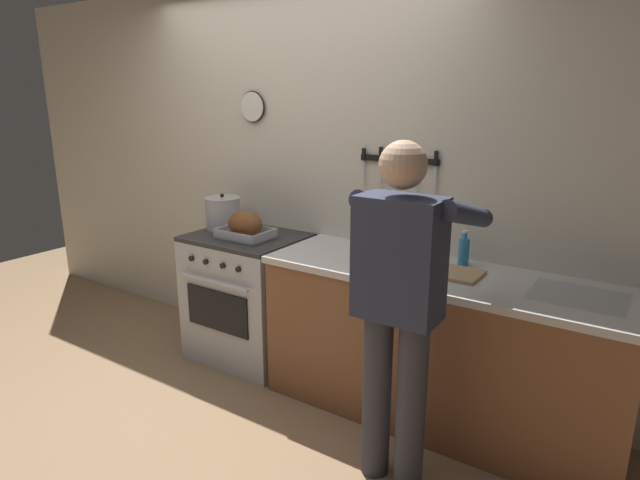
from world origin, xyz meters
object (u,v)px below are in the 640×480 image
(cutting_board, at_px, (447,272))
(bottle_hot_sauce, at_px, (415,244))
(roasting_pan, at_px, (245,226))
(bottle_dish_soap, at_px, (464,251))
(bottle_cooking_oil, at_px, (374,235))
(bottle_wine_red, at_px, (369,226))
(stove, at_px, (248,296))
(stock_pot, at_px, (223,213))
(person_cook, at_px, (400,297))

(cutting_board, xyz_separation_m, bottle_hot_sauce, (-0.30, 0.25, 0.05))
(roasting_pan, relative_size, bottle_dish_soap, 1.72)
(bottle_cooking_oil, bearing_deg, bottle_hot_sauce, 27.26)
(bottle_wine_red, bearing_deg, bottle_cooking_oil, -44.60)
(bottle_dish_soap, bearing_deg, stove, -173.03)
(cutting_board, xyz_separation_m, bottle_dish_soap, (0.02, 0.19, 0.07))
(stove, bearing_deg, bottle_cooking_oil, 7.90)
(stove, distance_m, roasting_pan, 0.54)
(cutting_board, relative_size, bottle_cooking_oil, 1.39)
(stove, xyz_separation_m, bottle_cooking_oil, (0.93, 0.13, 0.56))
(stove, height_order, bottle_hot_sauce, bottle_hot_sauce)
(roasting_pan, relative_size, bottle_wine_red, 1.08)
(cutting_board, xyz_separation_m, bottle_cooking_oil, (-0.52, 0.14, 0.10))
(stove, height_order, cutting_board, cutting_board)
(roasting_pan, bearing_deg, stove, 129.20)
(bottle_cooking_oil, height_order, bottle_wine_red, bottle_wine_red)
(roasting_pan, height_order, stock_pot, stock_pot)
(person_cook, height_order, bottle_hot_sauce, person_cook)
(stove, distance_m, person_cook, 1.63)
(cutting_board, bearing_deg, bottle_hot_sauce, 140.33)
(person_cook, relative_size, bottle_hot_sauce, 10.72)
(stove, bearing_deg, person_cook, -22.13)
(stock_pot, height_order, bottle_wine_red, bottle_wine_red)
(stove, xyz_separation_m, bottle_wine_red, (0.84, 0.21, 0.59))
(stove, xyz_separation_m, cutting_board, (1.45, -0.01, 0.46))
(bottle_hot_sauce, bearing_deg, stove, -168.08)
(roasting_pan, xyz_separation_m, cutting_board, (1.40, 0.05, -0.08))
(bottle_hot_sauce, bearing_deg, cutting_board, -39.67)
(stove, relative_size, stock_pot, 3.53)
(person_cook, bearing_deg, roasting_pan, 74.17)
(roasting_pan, distance_m, bottle_hot_sauce, 1.14)
(stock_pot, xyz_separation_m, bottle_hot_sauce, (1.41, 0.18, -0.05))
(person_cook, distance_m, cutting_board, 0.58)
(bottle_hot_sauce, xyz_separation_m, bottle_wine_red, (-0.31, -0.03, 0.07))
(bottle_wine_red, relative_size, bottle_dish_soap, 1.59)
(roasting_pan, bearing_deg, stock_pot, 159.05)
(bottle_dish_soap, bearing_deg, roasting_pan, -170.40)
(roasting_pan, distance_m, cutting_board, 1.40)
(stove, distance_m, bottle_hot_sauce, 1.28)
(person_cook, distance_m, bottle_cooking_oil, 0.88)
(stock_pot, relative_size, bottle_hot_sauce, 1.65)
(stock_pot, relative_size, cutting_board, 0.71)
(person_cook, height_order, bottle_dish_soap, person_cook)
(cutting_board, distance_m, bottle_cooking_oil, 0.55)
(stove, bearing_deg, bottle_wine_red, 14.28)
(bottle_cooking_oil, distance_m, bottle_wine_red, 0.12)
(roasting_pan, relative_size, bottle_hot_sauce, 2.27)
(stove, relative_size, cutting_board, 2.50)
(bottle_cooking_oil, bearing_deg, stock_pot, -176.76)
(stock_pot, distance_m, bottle_wine_red, 1.12)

